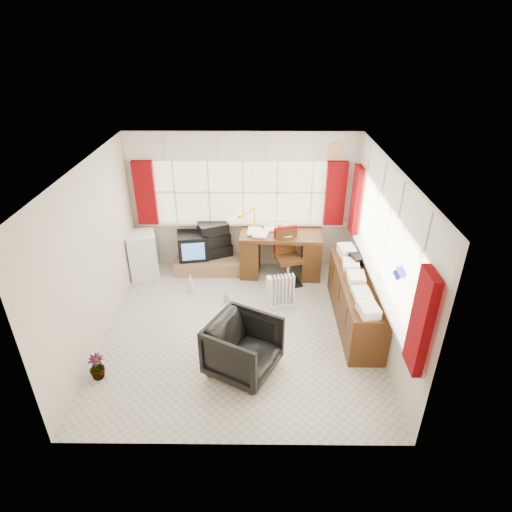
% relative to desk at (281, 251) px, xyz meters
% --- Properties ---
extents(ground, '(4.00, 4.00, 0.00)m').
position_rel_desk_xyz_m(ground, '(-0.67, -1.66, -0.46)').
color(ground, beige).
rests_on(ground, ground).
extents(room_walls, '(4.00, 4.00, 4.00)m').
position_rel_desk_xyz_m(room_walls, '(-0.67, -1.66, 1.04)').
color(room_walls, beige).
rests_on(room_walls, ground).
extents(window_back, '(3.70, 0.12, 3.60)m').
position_rel_desk_xyz_m(window_back, '(-0.67, 0.28, 0.49)').
color(window_back, beige).
rests_on(window_back, room_walls).
extents(window_right, '(0.12, 3.70, 3.60)m').
position_rel_desk_xyz_m(window_right, '(1.27, -1.66, 0.49)').
color(window_right, beige).
rests_on(window_right, room_walls).
extents(curtains, '(3.83, 3.83, 1.15)m').
position_rel_desk_xyz_m(curtains, '(0.25, -0.73, 1.00)').
color(curtains, maroon).
rests_on(curtains, room_walls).
extents(overhead_cabinets, '(3.98, 3.98, 0.48)m').
position_rel_desk_xyz_m(overhead_cabinets, '(0.31, -0.68, 1.79)').
color(overhead_cabinets, white).
rests_on(overhead_cabinets, room_walls).
extents(desk, '(1.46, 0.78, 0.86)m').
position_rel_desk_xyz_m(desk, '(0.00, 0.00, 0.00)').
color(desk, '#522D13').
rests_on(desk, ground).
extents(desk_lamp, '(0.16, 0.13, 0.47)m').
position_rel_desk_xyz_m(desk_lamp, '(-0.47, 0.07, 0.69)').
color(desk_lamp, yellow).
rests_on(desk_lamp, desk).
extents(task_chair, '(0.52, 0.54, 1.00)m').
position_rel_desk_xyz_m(task_chair, '(0.09, -0.24, 0.08)').
color(task_chair, black).
rests_on(task_chair, ground).
extents(office_chair, '(1.12, 1.11, 0.76)m').
position_rel_desk_xyz_m(office_chair, '(-0.59, -2.51, -0.07)').
color(office_chair, black).
rests_on(office_chair, ground).
extents(radiator, '(0.42, 0.24, 0.59)m').
position_rel_desk_xyz_m(radiator, '(-0.02, -1.09, -0.21)').
color(radiator, white).
rests_on(radiator, ground).
extents(credenza, '(0.50, 2.00, 0.85)m').
position_rel_desk_xyz_m(credenza, '(1.06, -1.46, -0.06)').
color(credenza, '#522D13').
rests_on(credenza, ground).
extents(file_tray, '(0.40, 0.46, 0.13)m').
position_rel_desk_xyz_m(file_tray, '(1.19, -0.85, 0.36)').
color(file_tray, black).
rests_on(file_tray, credenza).
extents(tv_bench, '(1.40, 0.50, 0.25)m').
position_rel_desk_xyz_m(tv_bench, '(-1.22, 0.06, -0.33)').
color(tv_bench, '#A87A54').
rests_on(tv_bench, ground).
extents(crt_tv, '(0.60, 0.57, 0.48)m').
position_rel_desk_xyz_m(crt_tv, '(-1.60, 0.14, 0.03)').
color(crt_tv, black).
rests_on(crt_tv, tv_bench).
extents(hifi_stack, '(0.72, 0.60, 0.65)m').
position_rel_desk_xyz_m(hifi_stack, '(-1.23, 0.24, 0.10)').
color(hifi_stack, black).
rests_on(hifi_stack, tv_bench).
extents(mini_fridge, '(0.61, 0.61, 0.83)m').
position_rel_desk_xyz_m(mini_fridge, '(-2.47, -0.08, -0.04)').
color(mini_fridge, white).
rests_on(mini_fridge, ground).
extents(spray_bottle_a, '(0.14, 0.15, 0.32)m').
position_rel_desk_xyz_m(spray_bottle_a, '(-1.55, -0.64, -0.29)').
color(spray_bottle_a, white).
rests_on(spray_bottle_a, ground).
extents(spray_bottle_b, '(0.09, 0.09, 0.19)m').
position_rel_desk_xyz_m(spray_bottle_b, '(-0.93, -0.92, -0.36)').
color(spray_bottle_b, '#8ACFC3').
rests_on(spray_bottle_b, ground).
extents(flower_vase, '(0.22, 0.22, 0.36)m').
position_rel_desk_xyz_m(flower_vase, '(-2.47, -2.66, -0.28)').
color(flower_vase, black).
rests_on(flower_vase, ground).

